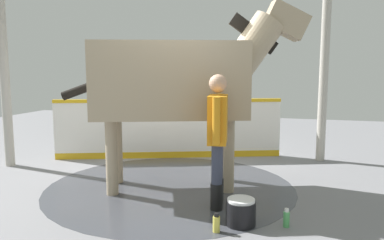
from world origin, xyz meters
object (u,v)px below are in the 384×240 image
(horse, at_px, (178,79))
(handler, at_px, (218,132))
(bottle_spray, at_px, (286,218))
(bottle_shampoo, at_px, (216,223))
(wash_bucket, at_px, (241,212))

(horse, relative_size, handler, 2.03)
(handler, bearing_deg, bottle_spray, 146.45)
(bottle_shampoo, height_order, bottle_spray, bottle_spray)
(handler, xyz_separation_m, bottle_spray, (-0.84, 0.40, -0.84))
(horse, relative_size, wash_bucket, 10.14)
(handler, height_order, wash_bucket, handler)
(horse, distance_m, wash_bucket, 2.08)
(horse, bearing_deg, handler, -61.85)
(bottle_shampoo, xyz_separation_m, bottle_spray, (-0.70, -0.33, 0.00))
(handler, xyz_separation_m, bottle_shampoo, (-0.15, 0.73, -0.84))
(bottle_shampoo, relative_size, bottle_spray, 0.99)
(horse, distance_m, bottle_shampoo, 2.16)
(horse, xyz_separation_m, bottle_spray, (-1.54, 1.03, -1.45))
(handler, distance_m, bottle_shampoo, 1.12)
(wash_bucket, xyz_separation_m, bottle_spray, (-0.48, -0.08, -0.05))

